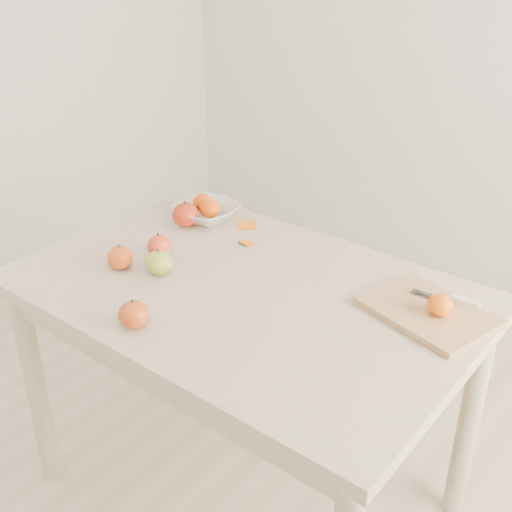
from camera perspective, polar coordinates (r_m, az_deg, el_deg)
The scene contains 15 objects.
ground at distance 2.17m, azimuth -0.88°, elevation -20.09°, with size 3.50×3.50×0.00m, color #C6B293.
table at distance 1.74m, azimuth -1.03°, elevation -5.52°, with size 1.20×0.80×0.75m.
cutting_board at distance 1.62m, azimuth 15.07°, elevation -4.82°, with size 0.30×0.22×0.02m, color tan.
board_tangerine at distance 1.59m, azimuth 16.05°, elevation -4.21°, with size 0.06×0.06×0.05m, color #DB4F07.
fruit_bowl at distance 2.07m, azimuth -4.43°, elevation 3.92°, with size 0.20×0.20×0.05m, color silver.
bowl_tangerine_near at distance 2.09m, azimuth -4.78°, elevation 4.80°, with size 0.06×0.06×0.06m, color #DB5907.
bowl_tangerine_far at distance 2.03m, azimuth -4.12°, elevation 4.23°, with size 0.07×0.07×0.06m, color #D64A07.
orange_peel_a at distance 2.02m, azimuth -0.82°, elevation 2.66°, with size 0.06×0.04×0.00m, color orange.
orange_peel_b at distance 1.91m, azimuth -0.79°, elevation 1.12°, with size 0.04×0.04×0.00m, color orange.
paring_knife at distance 1.66m, azimuth 17.61°, elevation -3.80°, with size 0.17×0.05×0.01m.
apple_green at distance 1.76m, azimuth -8.66°, elevation -0.61°, with size 0.07×0.07×0.07m, color olive.
apple_red_b at distance 1.86m, azimuth -8.63°, elevation 0.94°, with size 0.07×0.07×0.06m, color #A51E10.
apple_red_c at distance 1.54m, azimuth -10.83°, elevation -5.13°, with size 0.07×0.07×0.07m, color maroon.
apple_red_a at distance 2.03m, azimuth -6.29°, elevation 3.68°, with size 0.08×0.08×0.08m, color maroon.
apple_red_d at distance 1.80m, azimuth -11.99°, elevation -0.14°, with size 0.07×0.07×0.07m, color maroon.
Camera 1 is at (0.93, -1.12, 1.60)m, focal length 45.00 mm.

